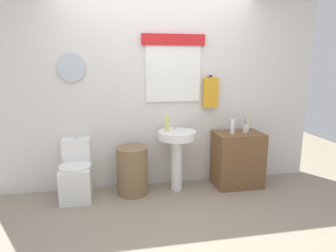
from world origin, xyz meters
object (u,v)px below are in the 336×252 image
Objects in this scene: pedestal_sink at (177,147)px; toothbrush_cup at (246,128)px; laundry_hamper at (133,170)px; lotion_bottle at (233,126)px; toilet at (77,175)px; wooden_cabinet at (237,159)px; soap_bottle at (167,123)px.

toothbrush_cup is at bearing 1.19° from pedestal_sink.
toothbrush_cup is at bearing 0.74° from laundry_hamper.
lotion_bottle is at bearing -1.75° from laundry_hamper.
lotion_bottle is 0.23m from toothbrush_cup.
toilet reaches higher than laundry_hamper.
laundry_hamper is 1.42m from wooden_cabinet.
laundry_hamper is 0.77× the size of pedestal_sink.
toilet is 3.69× the size of soap_bottle.
pedestal_sink is at bearing -22.62° from soap_bottle.
wooden_cabinet is 0.44m from toothbrush_cup.
lotion_bottle is at bearing -3.11° from pedestal_sink.
toilet is at bearing -178.99° from soap_bottle.
pedestal_sink is at bearing -1.36° from toilet.
toilet is 0.93× the size of pedestal_sink.
pedestal_sink reaches higher than toilet.
pedestal_sink is 0.87m from wooden_cabinet.
soap_bottle is at bearing 178.39° from toothbrush_cup.
toothbrush_cup is (2.22, -0.01, 0.50)m from toilet.
laundry_hamper is 3.08× the size of lotion_bottle.
pedestal_sink is 0.33m from soap_bottle.
pedestal_sink is (1.26, -0.03, 0.30)m from toilet.
soap_bottle is 1.00× the size of lotion_bottle.
laundry_hamper is 0.75m from soap_bottle.
toilet is 2.11m from wooden_cabinet.
laundry_hamper is at bearing -2.49° from toilet.
lotion_bottle reaches higher than wooden_cabinet.
toothbrush_cup is (0.22, 0.06, -0.05)m from lotion_bottle.
wooden_cabinet is 3.98× the size of toothbrush_cup.
wooden_cabinet is at bearing -0.81° from toilet.
wooden_cabinet is 0.48m from lotion_bottle.
toothbrush_cup is (0.11, 0.02, 0.42)m from wooden_cabinet.
toothbrush_cup is at bearing 15.28° from lotion_bottle.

